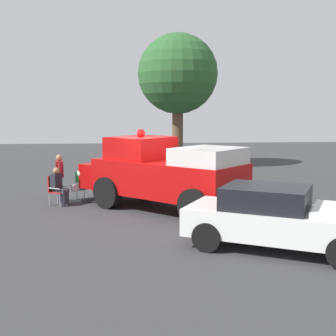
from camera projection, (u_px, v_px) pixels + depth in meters
name	position (u px, v px, depth m)	size (l,w,h in m)	color
ground_plane	(156.00, 210.00, 14.53)	(60.00, 60.00, 0.00)	#333335
vintage_fire_truck	(162.00, 173.00, 14.53)	(5.82, 5.66, 2.59)	black
classic_hot_rod	(280.00, 218.00, 10.35)	(4.71, 3.72, 1.46)	black
lawn_chair_near_truck	(56.00, 188.00, 15.24)	(0.67, 0.67, 1.02)	#B7BABF
lawn_chair_by_car	(83.00, 183.00, 16.29)	(0.69, 0.69, 1.02)	#B7BABF
spectator_seated	(59.00, 185.00, 15.17)	(0.65, 0.58, 1.29)	#383842
spectator_standing	(60.00, 175.00, 15.75)	(0.33, 0.65, 1.68)	#2D334C
oak_tree_left	(178.00, 75.00, 25.40)	(4.53, 4.53, 7.52)	brown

